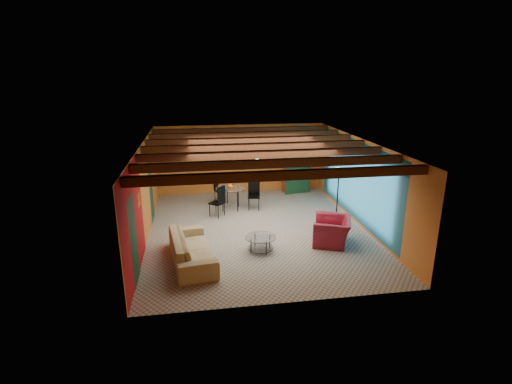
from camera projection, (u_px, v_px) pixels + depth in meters
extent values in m
cube|color=gray|center=(257.00, 230.00, 11.92)|extent=(6.50, 8.00, 0.01)
cube|color=silver|center=(257.00, 142.00, 11.12)|extent=(6.50, 8.00, 0.01)
cube|color=#B56729|center=(241.00, 159.00, 15.29)|extent=(6.50, 0.02, 2.70)
cube|color=maroon|center=(144.00, 193.00, 11.03)|extent=(0.02, 8.00, 2.70)
cube|color=#2A697A|center=(361.00, 183.00, 12.02)|extent=(0.02, 8.00, 2.70)
imported|color=#998A63|center=(192.00, 249.00, 9.83)|extent=(1.27, 2.53, 0.71)
imported|color=maroon|center=(332.00, 231.00, 10.89)|extent=(1.34, 1.42, 0.74)
cube|color=brown|center=(296.00, 170.00, 15.48)|extent=(1.09, 0.67, 1.78)
cube|color=black|center=(218.00, 153.00, 15.03)|extent=(1.05, 0.03, 0.65)
imported|color=#26661E|center=(297.00, 142.00, 15.15)|extent=(0.44, 0.39, 0.44)
imported|color=orange|center=(230.00, 177.00, 13.38)|extent=(0.19, 0.19, 0.18)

